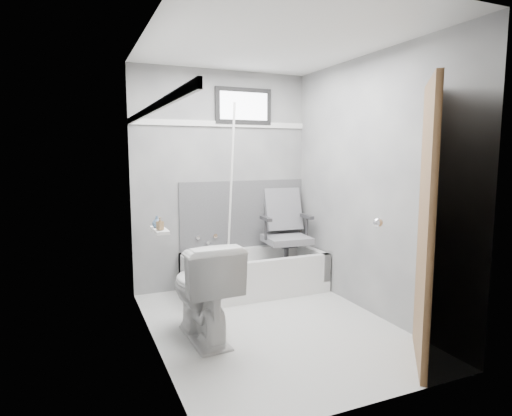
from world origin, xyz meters
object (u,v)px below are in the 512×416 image
toilet (203,290)px  soap_bottle_a (160,224)px  door (489,229)px  bathtub (254,273)px  office_chair (287,233)px  soap_bottle_b (157,222)px

toilet → soap_bottle_a: (-0.32, 0.03, 0.56)m
door → toilet: bearing=141.3°
toilet → soap_bottle_a: soap_bottle_a is taller
bathtub → office_chair: bearing=6.8°
soap_bottle_a → toilet: bearing=-5.5°
door → soap_bottle_b: 2.41m
office_chair → door: bearing=-77.2°
office_chair → toilet: size_ratio=1.20×
soap_bottle_a → soap_bottle_b: soap_bottle_a is taller
bathtub → door: 2.46m
bathtub → door: (0.75, -2.21, 0.79)m
door → soap_bottle_a: door is taller
bathtub → door: bearing=-71.3°
bathtub → toilet: bearing=-132.4°
door → office_chair: bearing=98.4°
door → soap_bottle_b: size_ratio=21.21×
bathtub → soap_bottle_b: (-1.17, -0.76, 0.75)m
toilet → soap_bottle_a: 0.65m
bathtub → toilet: 1.27m
bathtub → toilet: toilet is taller
toilet → soap_bottle_a: size_ratio=8.38×
toilet → soap_bottle_b: (-0.32, 0.17, 0.56)m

